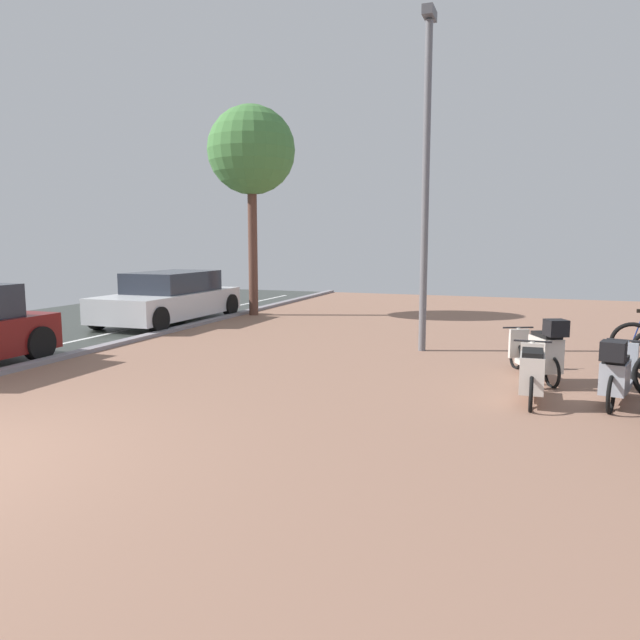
% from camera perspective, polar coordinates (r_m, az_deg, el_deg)
% --- Properties ---
extents(ground, '(21.00, 40.00, 0.13)m').
position_cam_1_polar(ground, '(6.01, -28.03, -14.45)').
color(ground, '#333733').
extents(scooter_near, '(0.52, 1.72, 0.76)m').
position_cam_1_polar(scooter_near, '(8.47, 19.47, -4.80)').
color(scooter_near, black).
rests_on(scooter_near, ground).
extents(scooter_mid, '(0.98, 1.66, 1.03)m').
position_cam_1_polar(scooter_mid, '(9.77, 20.26, -2.83)').
color(scooter_mid, black).
rests_on(scooter_mid, ground).
extents(scooter_far, '(0.73, 1.74, 0.94)m').
position_cam_1_polar(scooter_far, '(8.74, 26.39, -4.57)').
color(scooter_far, black).
rests_on(scooter_far, ground).
extents(parked_car_far, '(1.96, 4.50, 1.32)m').
position_cam_1_polar(parked_car_far, '(16.33, -14.08, 2.04)').
color(parked_car_far, silver).
rests_on(parked_car_far, ground).
extents(lamp_post, '(0.20, 0.52, 6.34)m').
position_cam_1_polar(lamp_post, '(11.81, 10.04, 14.04)').
color(lamp_post, slate).
rests_on(lamp_post, ground).
extents(street_tree, '(2.46, 2.46, 5.88)m').
position_cam_1_polar(street_tree, '(17.52, -6.53, 15.61)').
color(street_tree, brown).
rests_on(street_tree, ground).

